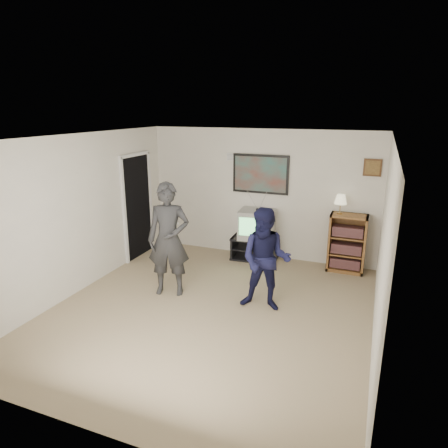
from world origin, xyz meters
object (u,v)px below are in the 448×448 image
Objects in this scene: bookshelf at (347,243)px; person_tall at (169,240)px; media_stand at (255,248)px; crt_television at (257,224)px; person_short at (266,260)px.

bookshelf is 0.59× the size of person_tall.
person_tall is (-0.82, -1.91, 0.68)m from media_stand.
crt_television is at bearing -178.29° from bookshelf.
media_stand is at bearing 48.79° from person_tall.
media_stand is 2.07m from person_short.
crt_television is (0.04, 0.00, 0.50)m from media_stand.
crt_television is at bearing -3.05° from media_stand.
person_tall is (-0.86, -1.91, 0.18)m from crt_television.
person_short is (0.73, -1.86, 0.55)m from media_stand.
crt_television is at bearing 47.83° from person_tall.
person_short is at bearing -75.64° from crt_television.
person_tall reaches higher than person_short.
media_stand is 0.59× the size of person_short.
bookshelf is at bearing -1.38° from media_stand.
bookshelf is at bearing 58.07° from person_short.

